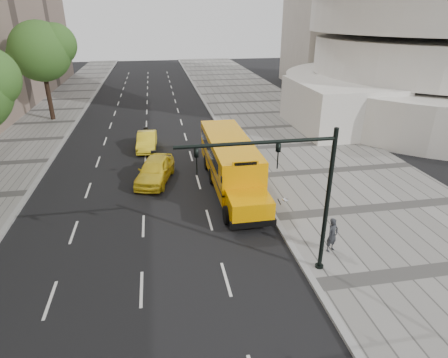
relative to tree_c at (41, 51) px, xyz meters
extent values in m
plane|color=black|center=(10.39, -17.99, -6.87)|extent=(140.00, 140.00, 0.00)
cube|color=gray|center=(22.39, -17.99, -6.80)|extent=(12.00, 140.00, 0.15)
cube|color=gray|center=(16.39, -17.99, -6.80)|extent=(0.30, 140.00, 0.15)
cube|color=gray|center=(2.39, -17.99, -6.80)|extent=(0.30, 140.00, 0.15)
cylinder|color=white|center=(40.39, -3.99, -4.87)|extent=(32.00, 32.00, 4.00)
cylinder|color=white|center=(40.39, -3.99, -0.77)|extent=(26.00, 26.00, 3.60)
cube|color=white|center=(27.39, -7.99, -4.67)|extent=(8.00, 10.00, 4.40)
cylinder|color=black|center=(-0.11, 0.00, -3.84)|extent=(0.44, 0.44, 6.07)
sphere|color=#2E5A1E|center=(-0.11, 0.00, -0.04)|extent=(5.70, 5.70, 5.70)
sphere|color=#2E5A1E|center=(1.32, 0.30, 0.56)|extent=(3.99, 3.99, 3.99)
sphere|color=#2E5A1E|center=(-1.25, -0.40, -0.44)|extent=(3.70, 3.70, 3.70)
cube|color=#EF9900|center=(14.89, -18.31, -5.10)|extent=(2.50, 9.00, 2.45)
cube|color=#EF9900|center=(14.89, -23.81, -5.77)|extent=(2.20, 2.00, 1.10)
cube|color=black|center=(14.89, -24.69, -6.32)|extent=(2.38, 0.25, 0.35)
cube|color=black|center=(14.89, -18.31, -5.62)|extent=(2.52, 9.00, 0.12)
cube|color=black|center=(14.89, -22.75, -4.62)|extent=(2.05, 0.10, 0.90)
cube|color=black|center=(14.89, -17.81, -4.62)|extent=(2.52, 7.50, 0.70)
cube|color=#EF9900|center=(14.89, -22.76, -3.82)|extent=(1.40, 0.12, 0.28)
ellipsoid|color=silver|center=(16.41, -25.21, -4.97)|extent=(0.32, 0.32, 0.14)
cylinder|color=black|center=(16.17, -24.99, -5.17)|extent=(0.36, 0.47, 0.58)
cylinder|color=black|center=(13.76, -23.51, -6.37)|extent=(0.30, 1.00, 1.00)
cylinder|color=black|center=(16.02, -23.51, -6.37)|extent=(0.30, 1.00, 1.00)
cylinder|color=black|center=(13.76, -18.31, -6.37)|extent=(0.30, 1.00, 1.00)
cylinder|color=black|center=(16.02, -18.31, -6.37)|extent=(0.30, 1.00, 1.00)
cylinder|color=black|center=(13.76, -15.81, -6.37)|extent=(0.30, 1.00, 1.00)
cylinder|color=black|center=(16.02, -15.81, -6.37)|extent=(0.30, 1.00, 1.00)
imported|color=yellow|center=(10.12, -17.31, -6.07)|extent=(3.05, 5.03, 1.60)
imported|color=yellow|center=(9.54, -10.74, -6.18)|extent=(1.66, 4.25, 1.38)
imported|color=#27292D|center=(18.01, -27.02, -5.89)|extent=(0.72, 0.61, 1.67)
cylinder|color=black|center=(16.99, -28.09, -3.67)|extent=(0.18, 0.18, 6.40)
cylinder|color=black|center=(16.99, -28.09, -6.75)|extent=(0.36, 0.36, 0.25)
cylinder|color=black|center=(13.99, -28.09, -0.87)|extent=(6.00, 0.14, 0.14)
imported|color=black|center=(14.79, -28.09, -1.42)|extent=(0.16, 0.20, 1.00)
imported|color=black|center=(11.79, -28.09, -1.42)|extent=(0.16, 0.20, 1.00)
camera|label=1|loc=(10.55, -40.43, 3.40)|focal=30.00mm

